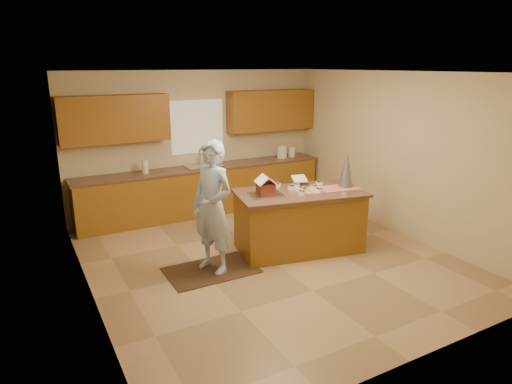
{
  "coord_description": "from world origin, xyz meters",
  "views": [
    {
      "loc": [
        -3.13,
        -5.3,
        2.8
      ],
      "look_at": [
        -0.1,
        0.2,
        1.0
      ],
      "focal_mm": 31.33,
      "sensor_mm": 36.0,
      "label": 1
    }
  ],
  "objects_px": {
    "island_base": "(299,222)",
    "gingerbread_house": "(266,187)",
    "boy": "(213,207)",
    "tinsel_tree": "(346,169)"
  },
  "relations": [
    {
      "from": "island_base",
      "to": "gingerbread_house",
      "type": "height_order",
      "value": "gingerbread_house"
    },
    {
      "from": "tinsel_tree",
      "to": "boy",
      "type": "height_order",
      "value": "boy"
    },
    {
      "from": "island_base",
      "to": "gingerbread_house",
      "type": "distance_m",
      "value": 0.84
    },
    {
      "from": "island_base",
      "to": "tinsel_tree",
      "type": "height_order",
      "value": "tinsel_tree"
    },
    {
      "from": "gingerbread_house",
      "to": "island_base",
      "type": "bearing_deg",
      "value": -6.33
    },
    {
      "from": "boy",
      "to": "gingerbread_house",
      "type": "relative_size",
      "value": 5.45
    },
    {
      "from": "island_base",
      "to": "boy",
      "type": "distance_m",
      "value": 1.53
    },
    {
      "from": "island_base",
      "to": "boy",
      "type": "xyz_separation_m",
      "value": [
        -1.46,
        -0.04,
        0.48
      ]
    },
    {
      "from": "boy",
      "to": "gingerbread_house",
      "type": "bearing_deg",
      "value": 73.55
    },
    {
      "from": "island_base",
      "to": "boy",
      "type": "bearing_deg",
      "value": -166.8
    }
  ]
}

